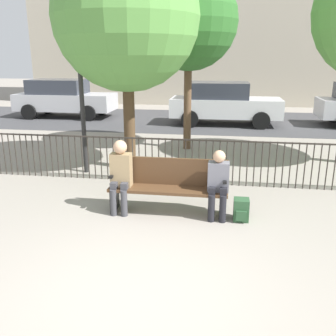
% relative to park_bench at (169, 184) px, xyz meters
% --- Properties ---
extents(ground_plane, '(80.00, 80.00, 0.00)m').
position_rel_park_bench_xyz_m(ground_plane, '(0.00, -2.40, -0.50)').
color(ground_plane, gray).
extents(park_bench, '(1.98, 0.45, 0.92)m').
position_rel_park_bench_xyz_m(park_bench, '(0.00, 0.00, 0.00)').
color(park_bench, '#4C331E').
rests_on(park_bench, ground).
extents(seated_person_0, '(0.34, 0.39, 1.24)m').
position_rel_park_bench_xyz_m(seated_person_0, '(-0.79, -0.13, 0.20)').
color(seated_person_0, '#3D3D42').
rests_on(seated_person_0, ground).
extents(seated_person_1, '(0.34, 0.39, 1.13)m').
position_rel_park_bench_xyz_m(seated_person_1, '(0.83, -0.14, 0.14)').
color(seated_person_1, black).
rests_on(seated_person_1, ground).
extents(backpack, '(0.24, 0.28, 0.36)m').
position_rel_park_bench_xyz_m(backpack, '(1.21, -0.19, -0.32)').
color(backpack, '#284C2D').
rests_on(backpack, ground).
extents(fence_railing, '(9.01, 0.03, 0.95)m').
position_rel_park_bench_xyz_m(fence_railing, '(-0.02, 1.53, 0.06)').
color(fence_railing, '#2D2823').
rests_on(fence_railing, ground).
extents(tree_0, '(3.18, 3.18, 4.96)m').
position_rel_park_bench_xyz_m(tree_0, '(-1.29, 2.45, 2.86)').
color(tree_0, '#4C3823').
rests_on(tree_0, ground).
extents(tree_2, '(2.61, 2.61, 4.77)m').
position_rel_park_bench_xyz_m(tree_2, '(-0.16, 4.64, 2.95)').
color(tree_2, brown).
rests_on(tree_2, ground).
extents(lamp_post, '(0.28, 0.28, 3.68)m').
position_rel_park_bench_xyz_m(lamp_post, '(-2.22, 1.98, 1.93)').
color(lamp_post, black).
rests_on(lamp_post, ground).
extents(street_surface, '(24.00, 6.00, 0.01)m').
position_rel_park_bench_xyz_m(street_surface, '(0.00, 9.60, -0.50)').
color(street_surface, '#3D3D3F').
rests_on(street_surface, ground).
extents(parked_car_0, '(4.20, 1.94, 1.62)m').
position_rel_park_bench_xyz_m(parked_car_0, '(0.82, 8.85, 0.34)').
color(parked_car_0, silver).
rests_on(parked_car_0, ground).
extents(parked_car_1, '(4.20, 1.94, 1.62)m').
position_rel_park_bench_xyz_m(parked_car_1, '(-6.07, 9.70, 0.34)').
color(parked_car_1, '#B7B7BC').
rests_on(parked_car_1, ground).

